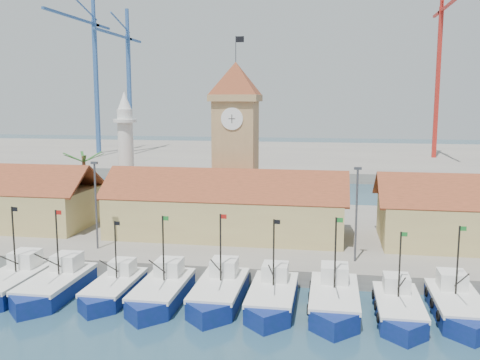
% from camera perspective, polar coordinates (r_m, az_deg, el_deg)
% --- Properties ---
extents(ground, '(400.00, 400.00, 0.00)m').
position_cam_1_polar(ground, '(43.25, -6.70, -14.21)').
color(ground, '#1E3F51').
rests_on(ground, ground).
extents(quay, '(140.00, 32.00, 1.50)m').
position_cam_1_polar(quay, '(65.24, -0.75, -5.59)').
color(quay, gray).
rests_on(quay, ground).
extents(terminal, '(240.00, 80.00, 2.00)m').
position_cam_1_polar(terminal, '(149.48, 5.25, 2.49)').
color(terminal, gray).
rests_on(terminal, ground).
extents(boat_0, '(3.84, 10.52, 7.96)m').
position_cam_1_polar(boat_0, '(51.21, -23.32, -10.22)').
color(boat_0, navy).
rests_on(boat_0, ground).
extents(boat_1, '(3.76, 10.30, 7.80)m').
position_cam_1_polar(boat_1, '(49.22, -19.24, -10.77)').
color(boat_1, navy).
rests_on(boat_1, ground).
extents(boat_2, '(3.32, 9.09, 6.88)m').
position_cam_1_polar(boat_2, '(47.51, -13.39, -11.34)').
color(boat_2, navy).
rests_on(boat_2, ground).
extents(boat_3, '(3.66, 10.02, 7.58)m').
position_cam_1_polar(boat_3, '(45.76, -8.45, -11.88)').
color(boat_3, navy).
rests_on(boat_3, ground).
extents(boat_4, '(3.76, 10.29, 7.79)m').
position_cam_1_polar(boat_4, '(45.12, -2.31, -12.07)').
color(boat_4, navy).
rests_on(boat_4, ground).
extents(boat_5, '(3.65, 9.99, 7.56)m').
position_cam_1_polar(boat_5, '(44.23, 3.43, -12.54)').
color(boat_5, navy).
rests_on(boat_5, ground).
extents(boat_6, '(3.81, 10.45, 7.91)m').
position_cam_1_polar(boat_6, '(44.03, 10.01, -12.71)').
color(boat_6, navy).
rests_on(boat_6, ground).
extents(boat_7, '(3.42, 9.37, 7.09)m').
position_cam_1_polar(boat_7, '(43.79, 16.61, -13.19)').
color(boat_7, navy).
rests_on(boat_7, ground).
extents(boat_8, '(3.61, 9.89, 7.48)m').
position_cam_1_polar(boat_8, '(45.56, 22.19, -12.56)').
color(boat_8, navy).
rests_on(boat_8, ground).
extents(hall_center, '(27.04, 10.13, 7.61)m').
position_cam_1_polar(hall_center, '(60.68, -1.44, -3.53)').
color(hall_center, tan).
rests_on(hall_center, quay).
extents(clock_tower, '(5.80, 5.80, 22.70)m').
position_cam_1_polar(clock_tower, '(65.40, -0.45, 4.41)').
color(clock_tower, tan).
rests_on(clock_tower, quay).
extents(minaret, '(3.00, 3.00, 16.30)m').
position_cam_1_polar(minaret, '(71.66, -12.06, 2.79)').
color(minaret, silver).
rests_on(minaret, quay).
extents(palm_tree, '(5.60, 5.03, 8.39)m').
position_cam_1_polar(palm_tree, '(72.28, -16.25, -0.10)').
color(palm_tree, brown).
rests_on(palm_tree, quay).
extents(lamp_posts, '(80.70, 0.25, 9.03)m').
position_cam_1_polar(lamp_posts, '(52.41, -2.60, -2.69)').
color(lamp_posts, '#3F3F44').
rests_on(lamp_posts, quay).
extents(crane_blue_far, '(1.00, 36.27, 42.99)m').
position_cam_1_polar(crane_blue_far, '(152.72, -15.47, 11.80)').
color(crane_blue_far, '#325A99').
rests_on(crane_blue_far, terminal).
extents(crane_blue_near, '(1.00, 31.93, 39.75)m').
position_cam_1_polar(crane_blue_near, '(155.81, -11.97, 11.06)').
color(crane_blue_near, '#325A99').
rests_on(crane_blue_near, terminal).
extents(crane_red_right, '(1.00, 35.81, 44.53)m').
position_cam_1_polar(crane_red_right, '(144.17, 20.59, 12.11)').
color(crane_red_right, red).
rests_on(crane_red_right, terminal).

